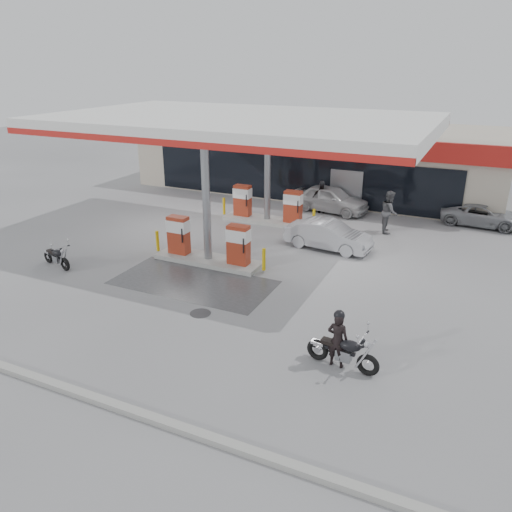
{
  "coord_description": "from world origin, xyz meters",
  "views": [
    {
      "loc": [
        9.82,
        -14.44,
        7.82
      ],
      "look_at": [
        2.77,
        0.69,
        1.2
      ],
      "focal_mm": 35.0,
      "sensor_mm": 36.0,
      "label": 1
    }
  ],
  "objects": [
    {
      "name": "biker_walking",
      "position": [
        1.95,
        10.86,
        0.82
      ],
      "size": [
        1.03,
        0.81,
        1.64
      ],
      "primitive_type": "imported",
      "rotation": [
        0.0,
        0.0,
        0.5
      ],
      "color": "black",
      "rests_on": "ground"
    },
    {
      "name": "store_building",
      "position": [
        0.01,
        15.94,
        2.01
      ],
      "size": [
        22.0,
        8.22,
        4.0
      ],
      "color": "#AFA693",
      "rests_on": "ground"
    },
    {
      "name": "parked_motorcycle",
      "position": [
        -5.25,
        -1.01,
        0.41
      ],
      "size": [
        1.78,
        0.82,
        0.93
      ],
      "rotation": [
        0.0,
        0.0,
        -0.26
      ],
      "color": "black",
      "rests_on": "ground"
    },
    {
      "name": "parked_car_left",
      "position": [
        -4.5,
        12.91,
        0.58
      ],
      "size": [
        4.12,
        1.96,
        1.16
      ],
      "primitive_type": "imported",
      "rotation": [
        0.0,
        0.0,
        1.66
      ],
      "color": "black",
      "rests_on": "ground"
    },
    {
      "name": "wet_patch",
      "position": [
        0.5,
        0.0,
        0.0
      ],
      "size": [
        6.0,
        3.0,
        0.0
      ],
      "primitive_type": "cube",
      "color": "#4C4C4F",
      "rests_on": "ground"
    },
    {
      "name": "kerb",
      "position": [
        0.0,
        -7.0,
        0.07
      ],
      "size": [
        28.0,
        0.25,
        0.15
      ],
      "primitive_type": "cube",
      "color": "gray",
      "rests_on": "ground"
    },
    {
      "name": "ground",
      "position": [
        0.0,
        0.0,
        0.0
      ],
      "size": [
        90.0,
        90.0,
        0.0
      ],
      "primitive_type": "plane",
      "color": "gray",
      "rests_on": "ground"
    },
    {
      "name": "canopy",
      "position": [
        0.0,
        5.0,
        5.27
      ],
      "size": [
        16.0,
        10.02,
        5.51
      ],
      "color": "silver",
      "rests_on": "ground"
    },
    {
      "name": "main_motorcycle",
      "position": [
        7.11,
        -3.03,
        0.47
      ],
      "size": [
        2.08,
        0.8,
        1.07
      ],
      "rotation": [
        0.0,
        0.0,
        -0.11
      ],
      "color": "black",
      "rests_on": "ground"
    },
    {
      "name": "biker_main",
      "position": [
        6.91,
        -3.01,
        0.8
      ],
      "size": [
        0.6,
        0.4,
        1.59
      ],
      "primitive_type": "imported",
      "rotation": [
        0.0,
        0.0,
        3.1
      ],
      "color": "black",
      "rests_on": "ground"
    },
    {
      "name": "pump_island_near",
      "position": [
        0.0,
        2.0,
        0.71
      ],
      "size": [
        5.14,
        1.3,
        1.78
      ],
      "color": "#9E9E99",
      "rests_on": "ground"
    },
    {
      "name": "parked_car_right",
      "position": [
        10.0,
        12.0,
        0.54
      ],
      "size": [
        4.0,
        1.99,
        1.09
      ],
      "primitive_type": "imported",
      "rotation": [
        0.0,
        0.0,
        1.52
      ],
      "color": "gray",
      "rests_on": "ground"
    },
    {
      "name": "pump_island_far",
      "position": [
        0.0,
        8.0,
        0.71
      ],
      "size": [
        5.14,
        1.3,
        1.78
      ],
      "color": "#9E9E99",
      "rests_on": "ground"
    },
    {
      "name": "attendant",
      "position": [
        5.93,
        9.0,
        1.01
      ],
      "size": [
        1.0,
        1.15,
        2.03
      ],
      "primitive_type": "imported",
      "rotation": [
        0.0,
        0.0,
        1.83
      ],
      "color": "#4D4E52",
      "rests_on": "ground"
    },
    {
      "name": "hatchback_silver",
      "position": [
        3.99,
        5.6,
        0.63
      ],
      "size": [
        3.9,
        1.67,
        1.25
      ],
      "primitive_type": "imported",
      "rotation": [
        0.0,
        0.0,
        1.48
      ],
      "color": "#A8AAB0",
      "rests_on": "ground"
    },
    {
      "name": "drain_cover",
      "position": [
        2.0,
        -2.0,
        0.0
      ],
      "size": [
        0.7,
        0.7,
        0.01
      ],
      "primitive_type": "cylinder",
      "color": "#38383A",
      "rests_on": "ground"
    },
    {
      "name": "sedan_white",
      "position": [
        2.35,
        11.2,
        0.72
      ],
      "size": [
        4.42,
        2.37,
        1.43
      ],
      "primitive_type": "imported",
      "rotation": [
        0.0,
        0.0,
        1.4
      ],
      "color": "silver",
      "rests_on": "ground"
    }
  ]
}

